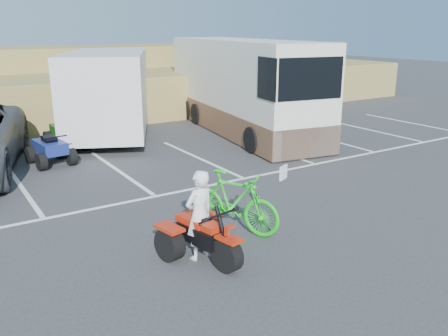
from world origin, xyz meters
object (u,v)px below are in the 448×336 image
rider (200,215)px  quad_atv_blue (52,164)px  red_trike_atv (206,260)px  rv_motorhome (241,93)px  cargo_trailer (109,91)px  green_dirt_bike (233,202)px  quad_atv_green (68,148)px

rider → quad_atv_blue: 7.94m
red_trike_atv → rider: 0.85m
red_trike_atv → rv_motorhome: bearing=41.1°
cargo_trailer → rv_motorhome: bearing=2.7°
green_dirt_bike → quad_atv_blue: 7.47m
red_trike_atv → quad_atv_blue: size_ratio=1.08×
rv_motorhome → rider: bearing=-119.0°
red_trike_atv → rv_motorhome: (6.96, 8.98, 1.54)m
rv_motorhome → quad_atv_green: (-6.85, 0.75, -1.54)m
red_trike_atv → green_dirt_bike: 1.57m
red_trike_atv → cargo_trailer: (2.15, 10.94, 1.73)m
rv_motorhome → quad_atv_green: bearing=-176.9°
cargo_trailer → red_trike_atv: bearing=-76.1°
red_trike_atv → rv_motorhome: size_ratio=0.16×
red_trike_atv → cargo_trailer: bearing=67.8°
green_dirt_bike → quad_atv_blue: green_dirt_bike is taller
quad_atv_blue → cargo_trailer: bearing=38.6°
red_trike_atv → rider: size_ratio=0.97×
cargo_trailer → quad_atv_green: (-2.04, -1.21, -1.73)m
green_dirt_bike → cargo_trailer: size_ratio=0.29×
cargo_trailer → quad_atv_blue: bearing=-110.5°
green_dirt_bike → rv_motorhome: size_ratio=0.21×
quad_atv_green → cargo_trailer: bearing=30.7°
cargo_trailer → quad_atv_blue: (-2.98, -2.93, -1.73)m
green_dirt_bike → quad_atv_green: (-1.05, 8.89, -0.63)m
rv_motorhome → quad_atv_green: size_ratio=6.14×
rider → cargo_trailer: bearing=-112.5°
cargo_trailer → quad_atv_blue: cargo_trailer is taller
rv_motorhome → quad_atv_green: rv_motorhome is taller
rv_motorhome → quad_atv_blue: 7.99m
red_trike_atv → quad_atv_blue: (-0.83, 8.01, 0.00)m
green_dirt_bike → cargo_trailer: (0.99, 10.10, 1.09)m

